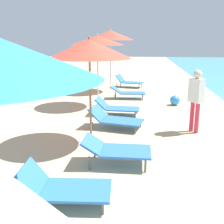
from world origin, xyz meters
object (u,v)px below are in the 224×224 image
Objects in this scene: umbrella_farthest at (110,35)px; beach_ball at (175,100)px; person_walking_near at (196,95)px; umbrella_third at (89,49)px; umbrella_fourth at (97,40)px; lounger_second_shoreside at (63,187)px; lounger_third_shoreside at (115,119)px; lounger_fourth_shoreside at (128,92)px; lounger_farthest_shoreside at (129,81)px; lounger_third_inland at (116,149)px; lounger_fourth_inland at (117,107)px.

beach_ball is (2.67, -2.73, -2.33)m from umbrella_farthest.
umbrella_third is at bearing -16.39° from person_walking_near.
umbrella_fourth is at bearing -92.17° from umbrella_farthest.
lounger_second_shoreside is 0.53× the size of umbrella_fourth.
lounger_third_shoreside is (0.46, 1.07, -1.86)m from umbrella_third.
lounger_farthest_shoreside is (-0.09, 2.80, 0.03)m from lounger_fourth_shoreside.
person_walking_near reaches higher than lounger_fourth_shoreside.
lounger_third_inland is 0.46× the size of umbrella_farthest.
person_walking_near is (2.52, 0.96, -1.15)m from umbrella_third.
lounger_second_shoreside is at bearing -85.87° from umbrella_fourth.
lounger_third_shoreside is 1.06× the size of lounger_farthest_shoreside.
umbrella_farthest reaches higher than beach_ball.
lounger_fourth_inland is 5.37m from lounger_farthest_shoreside.
lounger_second_shoreside is 3.61× the size of beach_ball.
person_walking_near is (2.80, -5.77, -1.54)m from umbrella_farthest.
umbrella_fourth is at bearing 96.19° from umbrella_third.
lounger_second_shoreside is 0.92× the size of lounger_farthest_shoreside.
lounger_second_shoreside is 7.54m from lounger_fourth_shoreside.
beach_ball is (2.78, 0.28, -2.11)m from umbrella_fourth.
lounger_fourth_inland is 3.83× the size of beach_ball.
person_walking_near is at bearing 51.02° from lounger_second_shoreside.
lounger_farthest_shoreside is at bearing 89.87° from lounger_fourth_shoreside.
lounger_third_inland is at bearing -82.93° from umbrella_farthest.
lounger_second_shoreside is 6.59m from umbrella_fourth.
umbrella_third is 1.57× the size of lounger_third_shoreside.
beach_ball is (1.99, 1.58, -0.07)m from lounger_fourth_inland.
beach_ball is (1.69, 5.17, -0.12)m from lounger_third_inland.
lounger_fourth_inland is at bearing -81.15° from umbrella_farthest.
umbrella_fourth is 2.59m from lounger_fourth_shoreside.
lounger_fourth_shoreside is at bearing 150.92° from beach_ball.
lounger_fourth_shoreside is at bearing -62.90° from umbrella_farthest.
umbrella_third is at bearing -98.80° from lounger_fourth_shoreside.
beach_ball is (1.92, 2.93, -0.08)m from lounger_third_shoreside.
lounger_fourth_inland is (-0.22, -2.57, -0.02)m from lounger_fourth_shoreside.
umbrella_fourth is 2.54m from lounger_fourth_inland.
umbrella_third reaches higher than person_walking_near.
lounger_third_inland is (0.64, 1.37, 0.05)m from lounger_second_shoreside.
lounger_third_shoreside is at bearing -82.46° from umbrella_farthest.
umbrella_fourth is at bearing 124.68° from lounger_fourth_inland.
person_walking_near is (2.47, 3.50, 0.72)m from lounger_second_shoreside.
lounger_farthest_shoreside is (0.81, 1.06, -2.21)m from umbrella_farthest.
lounger_second_shoreside is at bearing -90.40° from lounger_fourth_inland.
lounger_fourth_inland is at bearing -77.75° from lounger_farthest_shoreside.
lounger_farthest_shoreside is at bearing 91.33° from lounger_third_inland.
lounger_farthest_shoreside is (0.14, 5.37, 0.04)m from lounger_fourth_inland.
beach_ball is at bearing 66.61° from lounger_second_shoreside.
lounger_third_inland is 5.38m from umbrella_fourth.
umbrella_third is 8.02m from lounger_farthest_shoreside.
umbrella_farthest is at bearing 134.29° from beach_ball.
lounger_fourth_shoreside is (1.01, 1.27, -2.02)m from umbrella_fourth.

